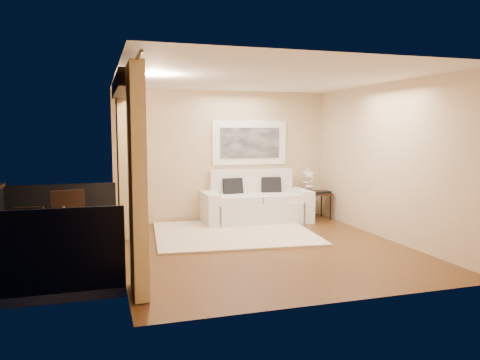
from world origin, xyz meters
name	(u,v)px	position (x,y,z in m)	size (l,w,h in m)	color
floor	(264,248)	(0.00, 0.00, 0.00)	(5.00, 5.00, 0.00)	brown
room_shell	(125,86)	(-2.13, 0.00, 2.52)	(5.00, 6.40, 5.00)	white
balcony	(43,253)	(-3.31, 0.00, 0.18)	(1.81, 2.60, 1.17)	#605B56
curtains	(128,168)	(-2.11, 0.00, 1.34)	(0.16, 4.80, 2.64)	tan
artwork	(250,143)	(0.56, 2.46, 1.62)	(1.62, 0.07, 0.92)	white
rug	(234,233)	(-0.19, 1.10, 0.02)	(2.81, 2.45, 0.04)	beige
sofa	(255,204)	(0.56, 2.10, 0.37)	(2.22, 0.99, 1.06)	silver
side_table	(317,195)	(1.93, 2.00, 0.50)	(0.54, 0.54, 0.56)	black
tray	(320,192)	(1.96, 1.93, 0.59)	(0.38, 0.28, 0.05)	black
orchid	(309,180)	(1.80, 2.16, 0.81)	(0.26, 0.18, 0.50)	white
bistro_table	(70,224)	(-2.93, -0.12, 0.59)	(0.69, 0.69, 0.68)	black
balcony_chair_far	(68,220)	(-2.96, 0.05, 0.62)	(0.53, 0.54, 1.05)	black
balcony_chair_near	(28,236)	(-3.44, -0.34, 0.50)	(0.45, 0.45, 0.87)	black
ice_bucket	(61,209)	(-3.04, 0.01, 0.78)	(0.18, 0.18, 0.20)	silver
candle	(76,214)	(-2.85, -0.01, 0.71)	(0.06, 0.06, 0.07)	red
vase	(64,213)	(-2.99, -0.25, 0.77)	(0.04, 0.04, 0.18)	silver
glass_a	(77,215)	(-2.82, -0.24, 0.74)	(0.06, 0.06, 0.12)	white
glass_b	(80,213)	(-2.79, -0.13, 0.74)	(0.06, 0.06, 0.12)	white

